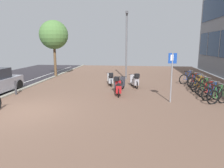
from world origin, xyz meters
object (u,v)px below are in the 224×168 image
at_px(bicycle_rack_07, 194,81).
at_px(bicycle_rack_06, 197,82).
at_px(bicycle_rack_04, 200,86).
at_px(scooter_near, 119,84).
at_px(bicycle_rack_08, 188,79).
at_px(parking_sign, 172,72).
at_px(bicycle_rack_01, 212,93).
at_px(scooter_mid, 135,81).
at_px(bicycle_rack_03, 204,88).
at_px(bicycle_rack_02, 208,91).
at_px(scooter_far, 110,79).
at_px(scooter_extra, 118,89).
at_px(bollard_far, 16,88).
at_px(street_tree, 54,35).
at_px(bicycle_rack_05, 198,84).
at_px(lamp_post, 126,42).
at_px(bicycle_rack_00, 218,97).

bearing_deg(bicycle_rack_07, bicycle_rack_06, -89.92).
xyz_separation_m(bicycle_rack_04, scooter_near, (-4.92, -0.46, 0.10)).
distance_m(bicycle_rack_08, parking_sign, 5.75).
bearing_deg(bicycle_rack_04, bicycle_rack_01, -88.89).
distance_m(bicycle_rack_06, scooter_mid, 4.15).
relative_size(bicycle_rack_06, bicycle_rack_07, 1.19).
height_order(bicycle_rack_03, scooter_near, bicycle_rack_03).
bearing_deg(bicycle_rack_04, bicycle_rack_02, -87.24).
xyz_separation_m(scooter_mid, scooter_far, (-1.71, 0.52, -0.02)).
distance_m(bicycle_rack_02, scooter_mid, 4.51).
bearing_deg(bicycle_rack_07, bicycle_rack_01, -91.79).
xyz_separation_m(bicycle_rack_02, scooter_extra, (-4.93, -0.20, 0.05)).
xyz_separation_m(bicycle_rack_04, bicycle_rack_08, (-0.12, 2.62, 0.01)).
distance_m(bicycle_rack_01, bicycle_rack_04, 1.96).
bearing_deg(bicycle_rack_06, bicycle_rack_03, -93.45).
bearing_deg(bollard_far, parking_sign, -4.28).
xyz_separation_m(bicycle_rack_03, scooter_mid, (-3.99, 1.40, 0.10)).
bearing_deg(street_tree, scooter_near, -40.88).
xyz_separation_m(bicycle_rack_07, street_tree, (-11.23, 2.89, 3.32)).
relative_size(bicycle_rack_04, scooter_mid, 0.75).
height_order(bicycle_rack_03, bicycle_rack_04, bicycle_rack_03).
bearing_deg(bicycle_rack_05, bicycle_rack_01, -90.84).
bearing_deg(lamp_post, bicycle_rack_03, -44.94).
relative_size(bicycle_rack_04, bicycle_rack_08, 0.92).
relative_size(bicycle_rack_00, bicycle_rack_02, 1.01).
xyz_separation_m(bicycle_rack_00, scooter_far, (-5.75, 3.88, 0.09)).
height_order(bicycle_rack_07, street_tree, street_tree).
distance_m(bicycle_rack_03, lamp_post, 7.22).
bearing_deg(bicycle_rack_08, scooter_mid, -154.05).
relative_size(bicycle_rack_07, bicycle_rack_08, 0.84).
distance_m(bicycle_rack_00, bicycle_rack_02, 1.31).
bearing_deg(bollard_far, bicycle_rack_03, 7.05).
height_order(bicycle_rack_05, street_tree, street_tree).
bearing_deg(bicycle_rack_01, scooter_far, 150.45).
xyz_separation_m(bicycle_rack_05, parking_sign, (-2.24, -3.28, 1.16)).
height_order(bicycle_rack_00, street_tree, street_tree).
bearing_deg(street_tree, bicycle_rack_05, -20.66).
bearing_deg(bicycle_rack_06, scooter_far, -179.62).
relative_size(bicycle_rack_01, street_tree, 0.26).
bearing_deg(bicycle_rack_08, bicycle_rack_06, -77.99).
distance_m(bicycle_rack_05, scooter_near, 5.12).
bearing_deg(lamp_post, bicycle_rack_00, -54.38).
bearing_deg(scooter_mid, bicycle_rack_04, -10.77).
bearing_deg(scooter_near, bicycle_rack_07, 25.51).
relative_size(bicycle_rack_00, bicycle_rack_05, 1.02).
relative_size(bicycle_rack_05, parking_sign, 0.51).
bearing_deg(scooter_far, scooter_extra, -73.99).
relative_size(bicycle_rack_02, bicycle_rack_07, 1.10).
bearing_deg(bicycle_rack_03, scooter_mid, 160.60).
bearing_deg(scooter_extra, bicycle_rack_06, 29.21).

